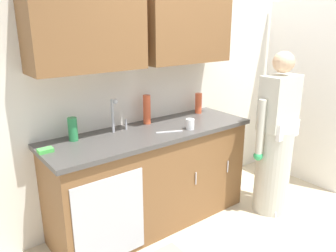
{
  "coord_description": "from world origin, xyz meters",
  "views": [
    {
      "loc": [
        -2.16,
        -1.64,
        1.87
      ],
      "look_at": [
        -0.47,
        0.55,
        1.0
      ],
      "focal_mm": 35.45,
      "sensor_mm": 36.0,
      "label": 1
    }
  ],
  "objects_px": {
    "sink": "(126,137)",
    "person_at_sink": "(275,147)",
    "knife_on_counter": "(169,132)",
    "cup_by_sink": "(190,124)",
    "bottle_dish_liquid": "(147,110)",
    "sponge": "(45,150)",
    "bottle_water_short": "(198,103)",
    "bottle_cleaner_spray": "(73,129)"
  },
  "relations": [
    {
      "from": "person_at_sink",
      "to": "bottle_water_short",
      "type": "xyz_separation_m",
      "value": [
        -0.35,
        0.74,
        0.35
      ]
    },
    {
      "from": "person_at_sink",
      "to": "bottle_water_short",
      "type": "height_order",
      "value": "person_at_sink"
    },
    {
      "from": "sink",
      "to": "knife_on_counter",
      "type": "height_order",
      "value": "sink"
    },
    {
      "from": "bottle_water_short",
      "to": "bottle_cleaner_spray",
      "type": "distance_m",
      "value": 1.4
    },
    {
      "from": "bottle_water_short",
      "to": "knife_on_counter",
      "type": "height_order",
      "value": "bottle_water_short"
    },
    {
      "from": "sponge",
      "to": "knife_on_counter",
      "type": "bearing_deg",
      "value": -10.41
    },
    {
      "from": "sink",
      "to": "cup_by_sink",
      "type": "height_order",
      "value": "sink"
    },
    {
      "from": "bottle_cleaner_spray",
      "to": "cup_by_sink",
      "type": "distance_m",
      "value": 1.02
    },
    {
      "from": "bottle_cleaner_spray",
      "to": "sponge",
      "type": "distance_m",
      "value": 0.31
    },
    {
      "from": "sink",
      "to": "person_at_sink",
      "type": "relative_size",
      "value": 0.31
    },
    {
      "from": "person_at_sink",
      "to": "bottle_dish_liquid",
      "type": "distance_m",
      "value": 1.31
    },
    {
      "from": "sponge",
      "to": "bottle_dish_liquid",
      "type": "bearing_deg",
      "value": 8.24
    },
    {
      "from": "bottle_dish_liquid",
      "to": "knife_on_counter",
      "type": "bearing_deg",
      "value": -88.19
    },
    {
      "from": "bottle_water_short",
      "to": "sponge",
      "type": "distance_m",
      "value": 1.67
    },
    {
      "from": "bottle_cleaner_spray",
      "to": "knife_on_counter",
      "type": "bearing_deg",
      "value": -22.28
    },
    {
      "from": "bottle_dish_liquid",
      "to": "cup_by_sink",
      "type": "height_order",
      "value": "bottle_dish_liquid"
    },
    {
      "from": "sink",
      "to": "sponge",
      "type": "distance_m",
      "value": 0.67
    },
    {
      "from": "bottle_water_short",
      "to": "knife_on_counter",
      "type": "relative_size",
      "value": 0.89
    },
    {
      "from": "bottle_water_short",
      "to": "bottle_cleaner_spray",
      "type": "bearing_deg",
      "value": -179.52
    },
    {
      "from": "bottle_dish_liquid",
      "to": "sponge",
      "type": "height_order",
      "value": "bottle_dish_liquid"
    },
    {
      "from": "bottle_water_short",
      "to": "bottle_cleaner_spray",
      "type": "xyz_separation_m",
      "value": [
        -1.4,
        -0.01,
        -0.01
      ]
    },
    {
      "from": "bottle_water_short",
      "to": "cup_by_sink",
      "type": "bearing_deg",
      "value": -139.91
    },
    {
      "from": "bottle_cleaner_spray",
      "to": "cup_by_sink",
      "type": "bearing_deg",
      "value": -20.67
    },
    {
      "from": "person_at_sink",
      "to": "cup_by_sink",
      "type": "height_order",
      "value": "person_at_sink"
    },
    {
      "from": "person_at_sink",
      "to": "bottle_water_short",
      "type": "bearing_deg",
      "value": 115.58
    },
    {
      "from": "person_at_sink",
      "to": "bottle_water_short",
      "type": "relative_size",
      "value": 7.58
    },
    {
      "from": "sink",
      "to": "bottle_dish_liquid",
      "type": "bearing_deg",
      "value": 27.57
    },
    {
      "from": "sink",
      "to": "person_at_sink",
      "type": "distance_m",
      "value": 1.49
    },
    {
      "from": "knife_on_counter",
      "to": "sponge",
      "type": "relative_size",
      "value": 2.18
    },
    {
      "from": "sink",
      "to": "cup_by_sink",
      "type": "distance_m",
      "value": 0.59
    },
    {
      "from": "knife_on_counter",
      "to": "sink",
      "type": "bearing_deg",
      "value": 0.34
    },
    {
      "from": "cup_by_sink",
      "to": "person_at_sink",
      "type": "bearing_deg",
      "value": -24.89
    },
    {
      "from": "bottle_water_short",
      "to": "bottle_dish_liquid",
      "type": "xyz_separation_m",
      "value": [
        -0.65,
        0.01,
        0.03
      ]
    },
    {
      "from": "sponge",
      "to": "bottle_cleaner_spray",
      "type": "bearing_deg",
      "value": 24.18
    },
    {
      "from": "bottle_cleaner_spray",
      "to": "cup_by_sink",
      "type": "relative_size",
      "value": 2.01
    },
    {
      "from": "sponge",
      "to": "sink",
      "type": "bearing_deg",
      "value": -2.85
    },
    {
      "from": "bottle_dish_liquid",
      "to": "knife_on_counter",
      "type": "relative_size",
      "value": 1.15
    },
    {
      "from": "bottle_water_short",
      "to": "sponge",
      "type": "relative_size",
      "value": 1.94
    },
    {
      "from": "sink",
      "to": "knife_on_counter",
      "type": "xyz_separation_m",
      "value": [
        0.36,
        -0.16,
        0.02
      ]
    },
    {
      "from": "person_at_sink",
      "to": "cup_by_sink",
      "type": "bearing_deg",
      "value": 155.11
    },
    {
      "from": "person_at_sink",
      "to": "cup_by_sink",
      "type": "relative_size",
      "value": 16.73
    },
    {
      "from": "cup_by_sink",
      "to": "sponge",
      "type": "distance_m",
      "value": 1.25
    }
  ]
}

